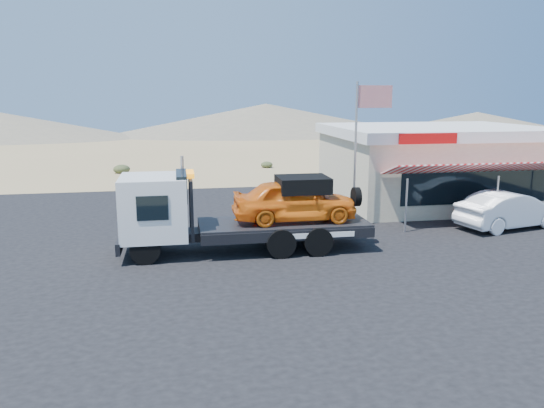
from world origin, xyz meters
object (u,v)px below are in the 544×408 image
Objects in this scene: tow_truck at (239,208)px; white_sedan at (510,210)px; flagpole at (361,138)px; jerky_store at (434,164)px.

white_sedan is (11.51, 1.26, -0.77)m from tow_truck.
white_sedan is at bearing 6.23° from tow_truck.
flagpole reaches higher than white_sedan.
tow_truck is at bearing -147.21° from jerky_store.
tow_truck is 1.44× the size of flagpole.
jerky_store reaches higher than tow_truck.
tow_truck is at bearing 83.19° from white_sedan.
flagpole is (5.36, 2.57, 2.21)m from tow_truck.
jerky_store reaches higher than white_sedan.
flagpole is (-6.14, 1.31, 2.97)m from white_sedan.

